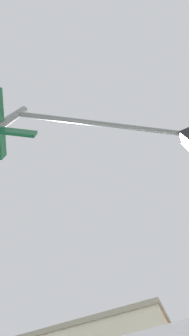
{
  "coord_description": "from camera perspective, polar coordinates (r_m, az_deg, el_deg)",
  "views": [
    {
      "loc": [
        -5.68,
        -7.44,
        1.56
      ],
      "look_at": [
        -6.32,
        -6.05,
        4.63
      ],
      "focal_mm": 22.85,
      "sensor_mm": 36.0,
      "label": 1
    }
  ],
  "objects": [
    {
      "name": "traffic_signal_near",
      "position": [
        2.66,
        0.97,
        5.1
      ],
      "size": [
        3.26,
        2.2,
        5.67
      ],
      "color": "slate",
      "rests_on": "ground_plane"
    }
  ]
}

